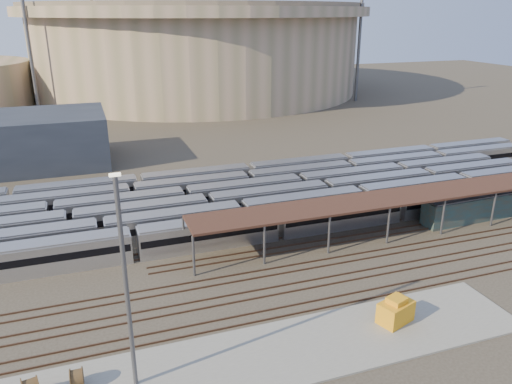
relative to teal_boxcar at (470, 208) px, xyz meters
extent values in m
plane|color=#383026|center=(-33.42, -4.00, -1.80)|extent=(420.00, 420.00, 0.00)
cube|color=gray|center=(-38.42, -19.00, -1.70)|extent=(50.00, 9.00, 0.20)
cube|color=silver|center=(-28.50, 4.00, 0.00)|extent=(112.00, 2.90, 3.60)
cube|color=silver|center=(-32.16, 8.20, 0.00)|extent=(112.00, 2.90, 3.60)
cube|color=silver|center=(-35.85, 12.40, 0.00)|extent=(112.00, 2.90, 3.60)
cube|color=silver|center=(-38.31, 16.60, 0.00)|extent=(112.00, 2.90, 3.60)
cube|color=silver|center=(-26.91, 20.80, 0.00)|extent=(112.00, 2.90, 3.60)
cube|color=silver|center=(-25.31, 25.00, 0.00)|extent=(112.00, 2.90, 3.60)
cylinder|color=#515155|center=(-41.42, -2.70, 0.70)|extent=(0.30, 0.30, 5.00)
cylinder|color=#515155|center=(-41.42, 2.70, 0.70)|extent=(0.30, 0.30, 5.00)
cylinder|color=#515155|center=(-32.85, -2.70, 0.70)|extent=(0.30, 0.30, 5.00)
cylinder|color=#515155|center=(-32.85, 2.70, 0.70)|extent=(0.30, 0.30, 5.00)
cylinder|color=#515155|center=(-24.27, -2.70, 0.70)|extent=(0.30, 0.30, 5.00)
cylinder|color=#515155|center=(-24.27, 2.70, 0.70)|extent=(0.30, 0.30, 5.00)
cylinder|color=#515155|center=(-15.70, -2.70, 0.70)|extent=(0.30, 0.30, 5.00)
cylinder|color=#515155|center=(-15.70, 2.70, 0.70)|extent=(0.30, 0.30, 5.00)
cylinder|color=#515155|center=(-7.13, -2.70, 0.70)|extent=(0.30, 0.30, 5.00)
cylinder|color=#515155|center=(-7.13, 2.70, 0.70)|extent=(0.30, 0.30, 5.00)
cylinder|color=#515155|center=(1.44, -2.70, 0.70)|extent=(0.30, 0.30, 5.00)
cylinder|color=#515155|center=(1.44, 2.70, 0.70)|extent=(0.30, 0.30, 5.00)
cylinder|color=#515155|center=(10.01, 2.70, 0.70)|extent=(0.30, 0.30, 5.00)
cube|color=#331B15|center=(-11.42, 0.00, 3.35)|extent=(60.00, 6.00, 0.30)
cube|color=#4C3323|center=(-33.42, -5.75, -1.71)|extent=(170.00, 0.12, 0.18)
cube|color=#4C3323|center=(-33.42, -4.25, -1.71)|extent=(170.00, 0.12, 0.18)
cube|color=#4C3323|center=(-33.42, -9.75, -1.71)|extent=(170.00, 0.12, 0.18)
cube|color=#4C3323|center=(-33.42, -8.25, -1.71)|extent=(170.00, 0.12, 0.18)
cube|color=#4C3323|center=(-33.42, -13.75, -1.71)|extent=(170.00, 0.12, 0.18)
cube|color=#4C3323|center=(-33.42, -12.25, -1.71)|extent=(170.00, 0.12, 0.18)
cylinder|color=tan|center=(-8.42, 136.00, 12.20)|extent=(116.00, 116.00, 28.00)
cylinder|color=tan|center=(-8.42, 136.00, 27.70)|extent=(124.00, 124.00, 3.00)
cylinder|color=#6A5C4B|center=(-8.42, 136.00, 29.95)|extent=(120.00, 120.00, 1.50)
cylinder|color=#515155|center=(-63.42, 106.00, 16.20)|extent=(1.00, 1.00, 36.00)
cylinder|color=#515155|center=(36.58, 96.00, 16.20)|extent=(1.00, 1.00, 36.00)
cylinder|color=#515155|center=(-43.42, 156.00, 16.20)|extent=(1.00, 1.00, 36.00)
cube|color=#1B4145|center=(0.00, 0.00, 0.00)|extent=(15.51, 3.54, 3.60)
cylinder|color=#543821|center=(-54.35, -17.55, -0.76)|extent=(0.93, 1.68, 1.67)
cylinder|color=#515155|center=(-49.89, -18.74, 7.27)|extent=(0.36, 0.36, 17.73)
cube|color=#FFF2CC|center=(-49.89, -18.74, 16.24)|extent=(0.81, 0.33, 0.20)
cube|color=orange|center=(-25.06, -18.32, -0.53)|extent=(3.92, 3.14, 2.13)
camera|label=1|loc=(-51.55, -52.87, 26.88)|focal=35.00mm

